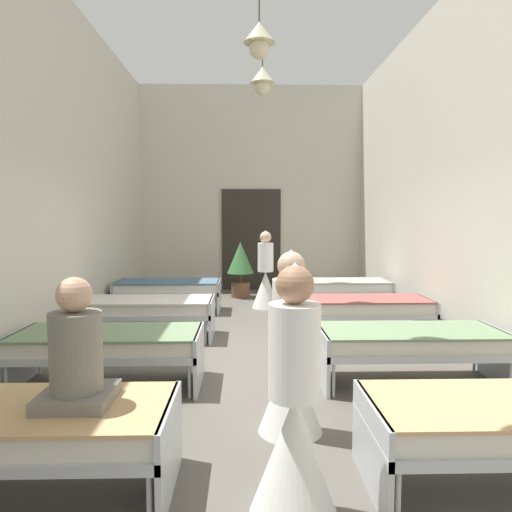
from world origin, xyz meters
TOP-DOWN VIEW (x-y plane):
  - ground_plane at (0.00, 0.00)m, footprint 5.83×11.53m
  - room_shell at (0.00, 1.16)m, footprint 5.63×11.13m
  - bed_left_row_0 at (-1.57, -2.85)m, footprint 1.90×0.84m
  - bed_left_row_1 at (-1.57, -0.95)m, footprint 1.90×0.84m
  - bed_right_row_1 at (1.57, -0.95)m, footprint 1.90×0.84m
  - bed_left_row_2 at (-1.57, 0.95)m, footprint 1.90×0.84m
  - bed_right_row_2 at (1.57, 0.95)m, footprint 1.90×0.84m
  - bed_left_row_3 at (-1.57, 2.85)m, footprint 1.90×0.84m
  - bed_right_row_3 at (1.57, 2.85)m, footprint 1.90×0.84m
  - nurse_near_aisle at (0.24, 3.18)m, footprint 0.52×0.52m
  - nurse_mid_aisle at (0.21, -2.02)m, footprint 0.52×0.52m
  - nurse_far_aisle at (0.12, -3.08)m, footprint 0.52×0.52m
  - patient_seated_primary at (-1.22, -2.81)m, footprint 0.44×0.44m
  - potted_plant at (-0.25, 4.37)m, footprint 0.58×0.58m

SIDE VIEW (x-z plane):
  - ground_plane at x=0.00m, z-range -0.10..0.00m
  - bed_left_row_0 at x=-1.57m, z-range 0.15..0.73m
  - bed_left_row_1 at x=-1.57m, z-range 0.15..0.73m
  - bed_right_row_1 at x=1.57m, z-range 0.15..0.73m
  - bed_left_row_2 at x=-1.57m, z-range 0.15..0.73m
  - bed_right_row_2 at x=1.57m, z-range 0.15..0.73m
  - bed_left_row_3 at x=-1.57m, z-range 0.15..0.73m
  - bed_right_row_3 at x=1.57m, z-range 0.15..0.73m
  - nurse_near_aisle at x=0.24m, z-range -0.21..1.27m
  - nurse_mid_aisle at x=0.21m, z-range -0.21..1.27m
  - nurse_far_aisle at x=0.12m, z-range -0.21..1.27m
  - potted_plant at x=-0.25m, z-range 0.13..1.33m
  - patient_seated_primary at x=-1.22m, z-range 0.47..1.27m
  - room_shell at x=0.00m, z-range 0.01..4.84m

